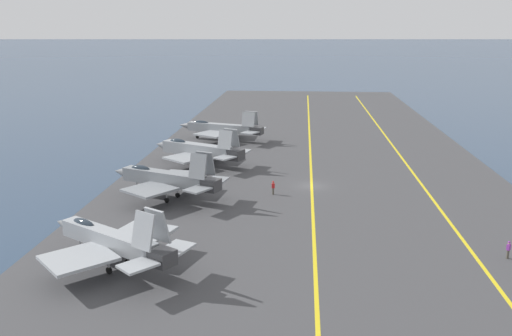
{
  "coord_description": "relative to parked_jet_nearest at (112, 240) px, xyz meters",
  "views": [
    {
      "loc": [
        -70.0,
        1.38,
        20.95
      ],
      "look_at": [
        -0.85,
        7.43,
        2.9
      ],
      "focal_mm": 38.0,
      "sensor_mm": 36.0,
      "label": 1
    }
  ],
  "objects": [
    {
      "name": "carrier_deck",
      "position": [
        27.2,
        -17.74,
        -2.77
      ],
      "size": [
        222.13,
        53.89,
        0.4
      ],
      "primitive_type": "cube",
      "color": "#424244",
      "rests_on": "ground"
    },
    {
      "name": "crew_purple_vest",
      "position": [
        5.03,
        -35.35,
        -1.64
      ],
      "size": [
        0.46,
        0.45,
        1.7
      ],
      "color": "#4C473D",
      "rests_on": "carrier_deck"
    },
    {
      "name": "parked_jet_second",
      "position": [
        19.74,
        0.13,
        0.08
      ],
      "size": [
        12.44,
        15.53,
        6.44
      ],
      "color": "gray",
      "rests_on": "carrier_deck"
    },
    {
      "name": "ground_plane",
      "position": [
        27.2,
        -17.74,
        -2.97
      ],
      "size": [
        2000.0,
        2000.0,
        0.0
      ],
      "primitive_type": "plane",
      "color": "#2D425B"
    },
    {
      "name": "deck_stripe_centerline",
      "position": [
        27.2,
        -17.74,
        -2.57
      ],
      "size": [
        199.92,
        0.36,
        0.01
      ],
      "primitive_type": "cube",
      "color": "yellow",
      "rests_on": "carrier_deck"
    },
    {
      "name": "crew_red_vest",
      "position": [
        22.81,
        -12.8,
        -1.6
      ],
      "size": [
        0.3,
        0.41,
        1.77
      ],
      "color": "#4C473D",
      "rests_on": "carrier_deck"
    },
    {
      "name": "deck_stripe_foul_line",
      "position": [
        27.2,
        -32.56,
        -2.57
      ],
      "size": [
        199.92,
        0.87,
        0.01
      ],
      "primitive_type": "cube",
      "rotation": [
        0.0,
        0.0,
        -0.0
      ],
      "color": "yellow",
      "rests_on": "carrier_deck"
    },
    {
      "name": "parked_jet_third",
      "position": [
        37.16,
        -0.52,
        -0.2
      ],
      "size": [
        12.47,
        16.1,
        6.04
      ],
      "color": "#93999E",
      "rests_on": "carrier_deck"
    },
    {
      "name": "parked_jet_fourth",
      "position": [
        55.88,
        -1.3,
        -0.24
      ],
      "size": [
        12.77,
        17.16,
        5.76
      ],
      "color": "#93999E",
      "rests_on": "carrier_deck"
    },
    {
      "name": "parked_jet_nearest",
      "position": [
        0.0,
        0.0,
        0.0
      ],
      "size": [
        12.84,
        14.84,
        6.33
      ],
      "color": "#9EA3A8",
      "rests_on": "carrier_deck"
    }
  ]
}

